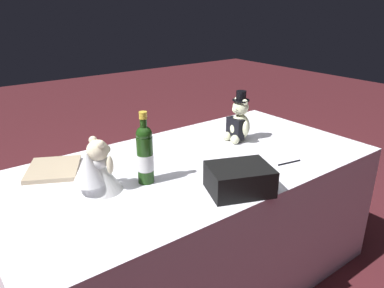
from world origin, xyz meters
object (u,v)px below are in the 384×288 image
(champagne_bottle, at_px, (145,154))
(signing_pen, at_px, (290,162))
(teddy_bear_groom, at_px, (239,122))
(guestbook, at_px, (53,169))
(gift_case_black, at_px, (239,179))
(teddy_bear_bride, at_px, (96,169))

(champagne_bottle, bearing_deg, signing_pen, 159.18)
(teddy_bear_groom, distance_m, guestbook, 1.02)
(guestbook, bearing_deg, gift_case_black, 156.87)
(teddy_bear_groom, xyz_separation_m, signing_pen, (0.02, 0.40, -0.10))
(teddy_bear_groom, distance_m, gift_case_black, 0.62)
(teddy_bear_groom, height_order, champagne_bottle, champagne_bottle)
(teddy_bear_groom, height_order, teddy_bear_bride, teddy_bear_groom)
(signing_pen, bearing_deg, gift_case_black, 7.97)
(champagne_bottle, distance_m, gift_case_black, 0.42)
(teddy_bear_groom, relative_size, guestbook, 1.10)
(teddy_bear_groom, bearing_deg, gift_case_black, 46.77)
(teddy_bear_groom, bearing_deg, guestbook, -12.72)
(champagne_bottle, bearing_deg, gift_case_black, 130.68)
(teddy_bear_bride, height_order, champagne_bottle, champagne_bottle)
(teddy_bear_groom, xyz_separation_m, champagne_bottle, (0.70, 0.14, 0.03))
(teddy_bear_groom, relative_size, champagne_bottle, 0.89)
(teddy_bear_groom, height_order, signing_pen, teddy_bear_groom)
(gift_case_black, bearing_deg, champagne_bottle, -49.32)
(teddy_bear_bride, relative_size, guestbook, 0.90)
(champagne_bottle, height_order, signing_pen, champagne_bottle)
(teddy_bear_bride, distance_m, gift_case_black, 0.60)
(teddy_bear_groom, bearing_deg, champagne_bottle, 11.27)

